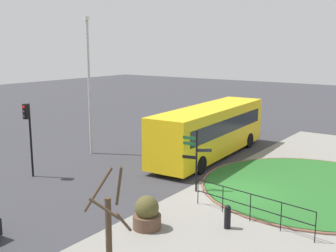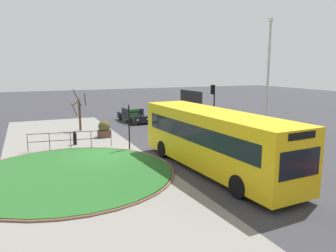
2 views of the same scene
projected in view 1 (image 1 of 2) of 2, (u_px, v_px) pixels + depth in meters
The scene contains 13 objects.
ground at pixel (238, 193), 19.71m from camera, with size 120.00×120.00×0.00m, color #333338.
sidewalk_paving at pixel (276, 201), 18.65m from camera, with size 32.00×8.32×0.02m, color gray.
grass_island at pixel (310, 187), 20.33m from camera, with size 10.32×10.32×0.10m, color #235B23.
grass_kerb_ring at pixel (310, 187), 20.33m from camera, with size 10.63×10.63×0.11m, color brown.
signpost_directional at pixel (195, 156), 19.55m from camera, with size 0.65×1.29×3.00m.
bollard_foreground at pixel (227, 217), 15.74m from camera, with size 0.25×0.25×0.95m.
railing_grass_edge at pixel (250, 204), 16.33m from camera, with size 0.75×5.30×1.16m.
bus_yellow at pixel (210, 130), 25.89m from camera, with size 11.21×3.22×3.14m.
car_far_lane at pixel (224, 120), 35.20m from camera, with size 3.96×1.81×1.45m.
traffic_light_near at pixel (28, 124), 21.52m from camera, with size 0.48×0.31×3.92m.
lamppost_tall at pixel (89, 82), 26.09m from camera, with size 0.32×0.32×8.61m.
planter_near_signpost at pixel (147, 214), 15.73m from camera, with size 1.08×1.08×1.30m.
street_tree_bare at pixel (110, 228), 12.08m from camera, with size 1.26×1.29×3.56m.
Camera 1 is at (-17.20, -8.20, 6.82)m, focal length 44.55 mm.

